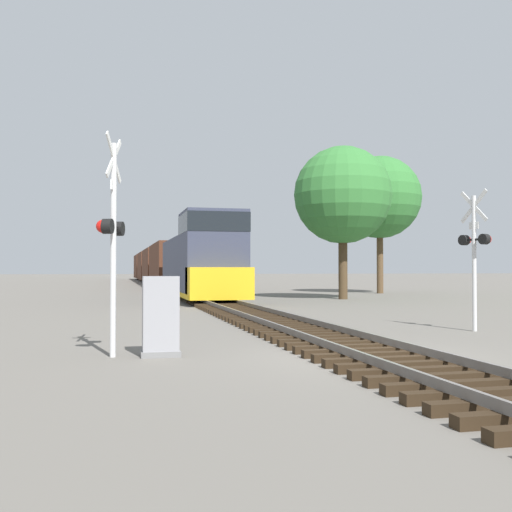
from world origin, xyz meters
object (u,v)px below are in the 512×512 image
at_px(crossing_signal_near, 112,233).
at_px(relay_cabinet, 161,317).
at_px(tree_mid_background, 380,198).
at_px(crossing_signal_far, 475,247).
at_px(freight_train, 160,266).
at_px(tree_far_right, 343,195).

height_order(crossing_signal_near, relay_cabinet, crossing_signal_near).
relative_size(relay_cabinet, tree_mid_background, 0.16).
relative_size(crossing_signal_far, tree_mid_background, 0.40).
bearing_deg(crossing_signal_near, relay_cabinet, 100.32).
relative_size(freight_train, relay_cabinet, 48.65).
relative_size(freight_train, crossing_signal_far, 19.60).
height_order(freight_train, tree_mid_background, tree_mid_background).
distance_m(freight_train, relay_cabinet, 54.13).
bearing_deg(freight_train, relay_cabinet, -94.26).
height_order(freight_train, crossing_signal_far, freight_train).
xyz_separation_m(freight_train, tree_mid_background, (13.88, -26.14, 4.86)).
bearing_deg(tree_mid_background, tree_far_right, -128.41).
bearing_deg(relay_cabinet, crossing_signal_near, 172.28).
xyz_separation_m(freight_train, crossing_signal_near, (-4.98, -53.83, 0.40)).
xyz_separation_m(crossing_signal_near, tree_far_right, (13.09, 20.43, 3.58)).
distance_m(freight_train, tree_far_right, 34.60).
height_order(relay_cabinet, tree_far_right, tree_far_right).
bearing_deg(tree_mid_background, relay_cabinet, -122.74).
distance_m(freight_train, tree_mid_background, 29.99).
bearing_deg(tree_mid_background, crossing_signal_near, -124.25).
height_order(freight_train, relay_cabinet, freight_train).
xyz_separation_m(crossing_signal_near, tree_mid_background, (18.85, 27.69, 4.46)).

